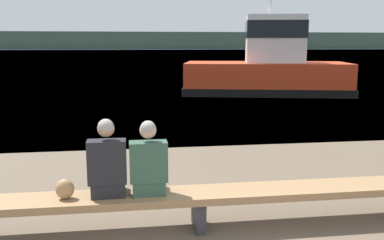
{
  "coord_description": "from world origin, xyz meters",
  "views": [
    {
      "loc": [
        -1.03,
        -2.38,
        2.26
      ],
      "look_at": [
        0.11,
        5.55,
        0.82
      ],
      "focal_mm": 40.0,
      "sensor_mm": 36.0,
      "label": 1
    }
  ],
  "objects": [
    {
      "name": "person_left",
      "position": [
        -1.33,
        2.56,
        0.86
      ],
      "size": [
        0.45,
        0.41,
        0.94
      ],
      "color": "black",
      "rests_on": "bench_main"
    },
    {
      "name": "water_surface",
      "position": [
        0.0,
        126.74,
        0.0
      ],
      "size": [
        240.0,
        240.0,
        0.0
      ],
      "primitive_type": "plane",
      "color": "teal",
      "rests_on": "ground"
    },
    {
      "name": "shopping_bag",
      "position": [
        -1.82,
        2.53,
        0.59
      ],
      "size": [
        0.21,
        0.16,
        0.24
      ],
      "color": "#9E754C",
      "rests_on": "bench_main"
    },
    {
      "name": "bench_main",
      "position": [
        -0.24,
        2.55,
        0.39
      ],
      "size": [
        7.03,
        0.55,
        0.47
      ],
      "color": "#8E6B47",
      "rests_on": "ground"
    },
    {
      "name": "tugboat_red",
      "position": [
        5.17,
        16.43,
        1.1
      ],
      "size": [
        7.92,
        4.81,
        6.2
      ],
      "rotation": [
        0.0,
        0.0,
        1.34
      ],
      "color": "red",
      "rests_on": "water_surface"
    },
    {
      "name": "person_right",
      "position": [
        -0.85,
        2.56,
        0.85
      ],
      "size": [
        0.45,
        0.41,
        0.91
      ],
      "color": "#2D4C3D",
      "rests_on": "bench_main"
    },
    {
      "name": "far_shoreline",
      "position": [
        0.0,
        181.5,
        3.5
      ],
      "size": [
        600.0,
        12.0,
        7.0
      ],
      "primitive_type": "cube",
      "color": "#384233",
      "rests_on": "ground"
    }
  ]
}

